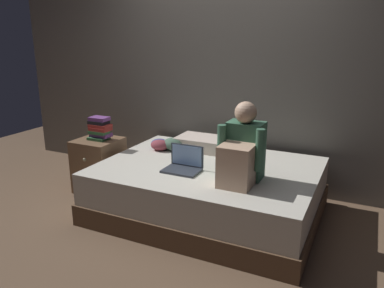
# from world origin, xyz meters

# --- Properties ---
(ground_plane) EXTENTS (8.00, 8.00, 0.00)m
(ground_plane) POSITION_xyz_m (0.00, 0.00, 0.00)
(ground_plane) COLOR brown
(wall_back) EXTENTS (5.60, 0.10, 2.70)m
(wall_back) POSITION_xyz_m (0.00, 1.20, 1.35)
(wall_back) COLOR slate
(wall_back) RESTS_ON ground_plane
(bed) EXTENTS (2.00, 1.50, 0.49)m
(bed) POSITION_xyz_m (0.20, 0.30, 0.24)
(bed) COLOR brown
(bed) RESTS_ON ground_plane
(nightstand) EXTENTS (0.44, 0.46, 0.58)m
(nightstand) POSITION_xyz_m (-1.10, 0.31, 0.29)
(nightstand) COLOR brown
(nightstand) RESTS_ON ground_plane
(person_sitting) EXTENTS (0.39, 0.44, 0.66)m
(person_sitting) POSITION_xyz_m (0.59, 0.07, 0.74)
(person_sitting) COLOR #38664C
(person_sitting) RESTS_ON bed
(laptop) EXTENTS (0.32, 0.23, 0.22)m
(laptop) POSITION_xyz_m (0.05, 0.09, 0.54)
(laptop) COLOR #333842
(laptop) RESTS_ON bed
(pillow) EXTENTS (0.56, 0.36, 0.13)m
(pillow) POSITION_xyz_m (-0.05, 0.75, 0.55)
(pillow) COLOR beige
(pillow) RESTS_ON bed
(book_stack) EXTENTS (0.23, 0.17, 0.24)m
(book_stack) POSITION_xyz_m (-1.07, 0.33, 0.70)
(book_stack) COLOR #387042
(book_stack) RESTS_ON nightstand
(clothes_pile) EXTENTS (0.37, 0.25, 0.13)m
(clothes_pile) POSITION_xyz_m (-0.39, 0.58, 0.54)
(clothes_pile) COLOR #8E3D47
(clothes_pile) RESTS_ON bed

